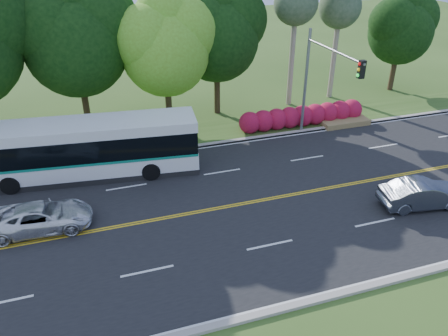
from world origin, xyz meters
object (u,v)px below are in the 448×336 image
object	(u,v)px
transit_bus	(85,150)
sedan	(423,194)
suv	(41,217)
traffic_signal	(322,73)

from	to	relation	value
transit_bus	sedan	distance (m)	18.04
sedan	suv	distance (m)	18.62
traffic_signal	suv	world-z (taller)	traffic_signal
traffic_signal	suv	distance (m)	17.71
traffic_signal	transit_bus	size ratio (longest dim) A/B	0.56
traffic_signal	suv	size ratio (longest dim) A/B	1.52
traffic_signal	sedan	distance (m)	9.39
traffic_signal	suv	xyz separation A→B (m)	(-16.66, -4.47, -4.01)
traffic_signal	transit_bus	distance (m)	14.66
sedan	traffic_signal	bearing A→B (deg)	19.69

